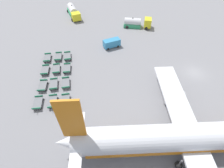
# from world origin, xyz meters

# --- Properties ---
(ground_plane) EXTENTS (500.00, 500.00, 0.00)m
(ground_plane) POSITION_xyz_m (0.00, 0.00, 0.00)
(ground_plane) COLOR gray
(airplane) EXTENTS (32.14, 41.25, 12.40)m
(airplane) POSITION_xyz_m (16.88, -5.64, 2.96)
(airplane) COLOR silver
(airplane) RESTS_ON ground_plane
(fuel_tanker_primary) EXTENTS (9.85, 6.08, 2.95)m
(fuel_tanker_primary) POSITION_xyz_m (-27.85, -31.37, 1.24)
(fuel_tanker_primary) COLOR yellow
(fuel_tanker_primary) RESTS_ON ground_plane
(fuel_tanker_secondary) EXTENTS (4.13, 8.22, 2.87)m
(fuel_tanker_secondary) POSITION_xyz_m (-20.35, -11.24, 1.24)
(fuel_tanker_secondary) COLOR yellow
(fuel_tanker_secondary) RESTS_ON ground_plane
(service_van) EXTENTS (3.45, 4.66, 2.11)m
(service_van) POSITION_xyz_m (-9.73, -18.45, 1.14)
(service_van) COLOR teal
(service_van) RESTS_ON ground_plane
(baggage_dolly_row_near_col_a) EXTENTS (3.72, 1.96, 0.92)m
(baggage_dolly_row_near_col_a) POSITION_xyz_m (-4.21, -33.71, 0.48)
(baggage_dolly_row_near_col_a) COLOR slate
(baggage_dolly_row_near_col_a) RESTS_ON ground_plane
(baggage_dolly_row_near_col_b) EXTENTS (3.72, 1.94, 0.92)m
(baggage_dolly_row_near_col_b) POSITION_xyz_m (0.15, -33.03, 0.48)
(baggage_dolly_row_near_col_b) COLOR slate
(baggage_dolly_row_near_col_b) RESTS_ON ground_plane
(baggage_dolly_row_near_col_c) EXTENTS (3.70, 1.83, 0.92)m
(baggage_dolly_row_near_col_c) POSITION_xyz_m (4.88, -32.22, 0.48)
(baggage_dolly_row_near_col_c) COLOR slate
(baggage_dolly_row_near_col_c) RESTS_ON ground_plane
(baggage_dolly_row_near_col_d) EXTENTS (3.72, 1.93, 0.92)m
(baggage_dolly_row_near_col_d) POSITION_xyz_m (9.22, -31.84, 0.48)
(baggage_dolly_row_near_col_d) COLOR slate
(baggage_dolly_row_near_col_d) RESTS_ON ground_plane
(baggage_dolly_row_mid_a_col_a) EXTENTS (3.72, 1.91, 0.92)m
(baggage_dolly_row_mid_a_col_a) POSITION_xyz_m (-4.69, -31.22, 0.48)
(baggage_dolly_row_mid_a_col_a) COLOR slate
(baggage_dolly_row_mid_a_col_a) RESTS_ON ground_plane
(baggage_dolly_row_mid_a_col_b) EXTENTS (3.73, 2.07, 0.92)m
(baggage_dolly_row_mid_a_col_b) POSITION_xyz_m (-0.29, -30.63, 0.48)
(baggage_dolly_row_mid_a_col_b) COLOR slate
(baggage_dolly_row_mid_a_col_b) RESTS_ON ground_plane
(baggage_dolly_row_mid_a_col_c) EXTENTS (3.73, 2.07, 0.92)m
(baggage_dolly_row_mid_a_col_c) POSITION_xyz_m (4.43, -30.07, 0.48)
(baggage_dolly_row_mid_a_col_c) COLOR slate
(baggage_dolly_row_mid_a_col_c) RESTS_ON ground_plane
(baggage_dolly_row_mid_a_col_d) EXTENTS (3.72, 1.99, 0.92)m
(baggage_dolly_row_mid_a_col_d) POSITION_xyz_m (8.88, -29.18, 0.48)
(baggage_dolly_row_mid_a_col_d) COLOR slate
(baggage_dolly_row_mid_a_col_d) RESTS_ON ground_plane
(baggage_dolly_row_mid_b_col_a) EXTENTS (3.73, 2.10, 0.92)m
(baggage_dolly_row_mid_b_col_a) POSITION_xyz_m (-4.92, -29.03, 0.48)
(baggage_dolly_row_mid_b_col_a) COLOR slate
(baggage_dolly_row_mid_b_col_a) RESTS_ON ground_plane
(baggage_dolly_row_mid_b_col_b) EXTENTS (3.72, 1.93, 0.92)m
(baggage_dolly_row_mid_b_col_b) POSITION_xyz_m (-0.48, -28.30, 0.48)
(baggage_dolly_row_mid_b_col_b) COLOR slate
(baggage_dolly_row_mid_b_col_b) RESTS_ON ground_plane
(baggage_dolly_row_mid_b_col_c) EXTENTS (3.73, 2.08, 0.92)m
(baggage_dolly_row_mid_b_col_c) POSITION_xyz_m (4.06, -27.68, 0.48)
(baggage_dolly_row_mid_b_col_c) COLOR slate
(baggage_dolly_row_mid_b_col_c) RESTS_ON ground_plane
(baggage_dolly_row_mid_b_col_d) EXTENTS (3.73, 2.03, 0.92)m
(baggage_dolly_row_mid_b_col_d) POSITION_xyz_m (8.64, -26.81, 0.48)
(baggage_dolly_row_mid_b_col_d) COLOR slate
(baggage_dolly_row_mid_b_col_d) RESTS_ON ground_plane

